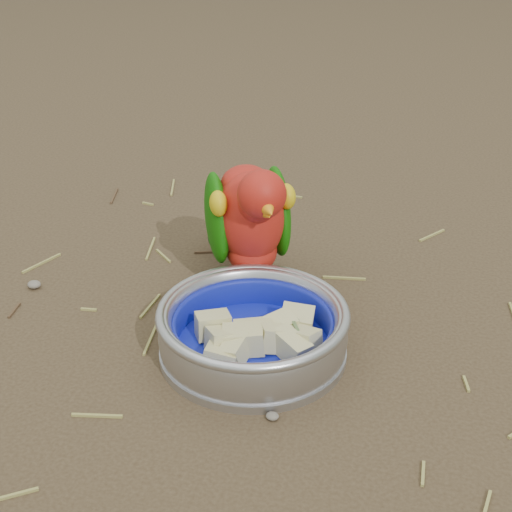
% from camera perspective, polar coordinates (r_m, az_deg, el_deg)
% --- Properties ---
extents(ground, '(60.00, 60.00, 0.00)m').
position_cam_1_polar(ground, '(0.95, -6.31, -5.72)').
color(ground, '#443523').
extents(food_bowl, '(0.22, 0.22, 0.02)m').
position_cam_1_polar(food_bowl, '(0.91, -0.22, -6.77)').
color(food_bowl, '#B2B2BA').
rests_on(food_bowl, ground).
extents(bowl_wall, '(0.22, 0.22, 0.04)m').
position_cam_1_polar(bowl_wall, '(0.89, -0.23, -5.19)').
color(bowl_wall, '#B2B2BA').
rests_on(bowl_wall, food_bowl).
extents(fruit_wedges, '(0.13, 0.13, 0.03)m').
position_cam_1_polar(fruit_wedges, '(0.90, -0.23, -5.56)').
color(fruit_wedges, '#CBC283').
rests_on(fruit_wedges, food_bowl).
extents(lory_parrot, '(0.21, 0.25, 0.18)m').
position_cam_1_polar(lory_parrot, '(0.99, -0.41, 2.06)').
color(lory_parrot, '#A91C13').
rests_on(lory_parrot, ground).
extents(ground_debris, '(0.90, 0.80, 0.01)m').
position_cam_1_polar(ground_debris, '(0.96, -4.97, -5.21)').
color(ground_debris, '#948D49').
rests_on(ground_debris, ground).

